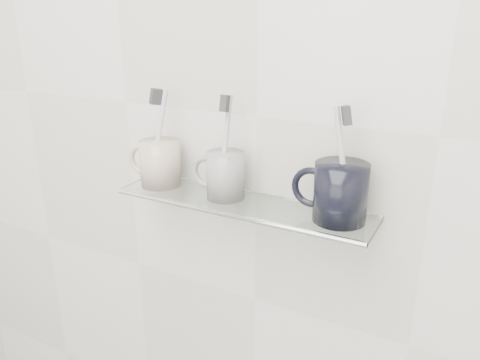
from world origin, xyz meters
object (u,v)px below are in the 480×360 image
Objects in this scene: mug_left at (160,163)px; mug_right at (341,193)px; mug_center at (225,175)px; shelf_glass at (241,204)px.

mug_right is at bearing -23.16° from mug_left.
mug_center is 0.22m from mug_right.
shelf_glass is at bearing -1.56° from mug_center.
mug_right is at bearing 6.22° from mug_center.
shelf_glass is 5.42× the size of mug_left.
mug_right is (0.19, 0.00, 0.05)m from shelf_glass.
mug_left is at bearing 177.31° from mug_right.
mug_left is 0.91× the size of mug_right.
mug_center is at bearing 177.31° from mug_right.
shelf_glass is 0.06m from mug_center.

